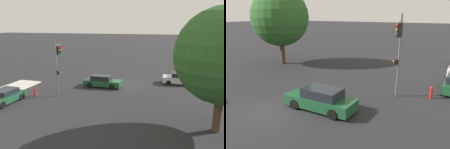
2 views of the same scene
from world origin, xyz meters
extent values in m
plane|color=black|center=(0.00, 0.00, 0.00)|extent=(300.00, 300.00, 0.00)
cylinder|color=#423323|center=(-9.29, 10.73, 1.53)|extent=(0.59, 0.59, 3.05)
sphere|color=#285623|center=(-9.29, 10.73, 5.60)|extent=(6.81, 6.81, 6.81)
cylinder|color=#515456|center=(6.08, 6.77, 3.00)|extent=(0.14, 0.14, 6.00)
cylinder|color=#515456|center=(6.24, 5.95, 5.50)|extent=(0.42, 1.67, 0.10)
cube|color=black|center=(6.19, 6.22, 4.95)|extent=(0.35, 0.35, 0.90)
sphere|color=red|center=(6.00, 6.18, 5.25)|extent=(0.20, 0.20, 0.20)
sphere|color=#99660F|center=(6.00, 6.18, 4.95)|extent=(0.20, 0.20, 0.20)
sphere|color=#0F511E|center=(6.00, 6.18, 4.65)|extent=(0.20, 0.20, 0.20)
cube|color=black|center=(6.30, 5.67, 4.95)|extent=(0.35, 0.35, 0.90)
sphere|color=red|center=(6.11, 5.63, 5.25)|extent=(0.20, 0.20, 0.20)
sphere|color=#99660F|center=(6.11, 5.63, 4.95)|extent=(0.20, 0.20, 0.20)
sphere|color=#0F511E|center=(6.11, 5.63, 4.65)|extent=(0.20, 0.20, 0.20)
cube|color=black|center=(5.90, 6.74, 2.65)|extent=(0.28, 0.39, 0.35)
sphere|color=orange|center=(5.77, 6.71, 2.65)|extent=(0.18, 0.18, 0.18)
cube|color=#194728|center=(2.51, 1.95, 0.53)|extent=(4.68, 1.77, 0.69)
cube|color=black|center=(2.70, 1.95, 1.16)|extent=(2.43, 1.55, 0.58)
cylinder|color=black|center=(1.06, 1.13, 0.33)|extent=(0.66, 0.22, 0.66)
cylinder|color=black|center=(1.06, 2.77, 0.33)|extent=(0.66, 0.22, 0.66)
cylinder|color=black|center=(3.96, 1.13, 0.33)|extent=(0.66, 0.22, 0.66)
cylinder|color=black|center=(3.96, 2.78, 0.33)|extent=(0.66, 0.22, 0.66)
cube|color=#B7B7BC|center=(-6.70, -2.22, 0.56)|extent=(4.23, 2.02, 0.78)
cube|color=black|center=(-6.86, -2.23, 1.21)|extent=(2.21, 1.75, 0.53)
cylinder|color=black|center=(-5.42, -1.28, 0.30)|extent=(0.61, 0.23, 0.60)
cylinder|color=black|center=(-5.38, -3.11, 0.30)|extent=(0.61, 0.23, 0.60)
cylinder|color=black|center=(-8.01, -1.34, 0.30)|extent=(0.61, 0.23, 0.60)
cylinder|color=black|center=(-7.98, -3.16, 0.30)|extent=(0.61, 0.23, 0.60)
cube|color=#194728|center=(10.05, 10.23, 0.52)|extent=(2.05, 4.08, 0.68)
cube|color=black|center=(10.04, 10.07, 1.12)|extent=(1.76, 2.15, 0.51)
cylinder|color=black|center=(9.18, 11.51, 0.33)|extent=(0.24, 0.66, 0.65)
cylinder|color=black|center=(9.10, 9.01, 0.33)|extent=(0.24, 0.66, 0.65)
cylinder|color=black|center=(10.92, 8.96, 0.33)|extent=(0.24, 0.66, 0.65)
cylinder|color=red|center=(8.40, 7.60, 0.38)|extent=(0.20, 0.20, 0.75)
sphere|color=red|center=(8.40, 7.60, 0.81)|extent=(0.22, 0.22, 0.22)
camera|label=1|loc=(-6.12, 27.08, 7.69)|focal=35.00mm
camera|label=2|loc=(10.15, -8.73, 6.00)|focal=35.00mm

